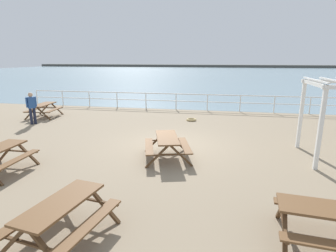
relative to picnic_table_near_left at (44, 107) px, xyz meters
name	(u,v)px	position (x,y,z in m)	size (l,w,h in m)	color
ground_plane	(171,148)	(8.26, -3.90, -0.68)	(30.00, 24.00, 0.20)	gray
sea_band	(213,73)	(8.26, 48.85, -0.58)	(142.00, 90.00, 0.01)	gray
distant_shoreline	(216,67)	(8.26, 91.85, -0.58)	(142.00, 6.00, 1.80)	#4C4C47
seaward_railing	(192,99)	(8.26, 3.85, 0.17)	(23.07, 0.07, 1.08)	white
picnic_table_near_left	(44,107)	(0.00, 0.00, 0.00)	(1.71, 1.96, 0.80)	brown
picnic_table_mid_centre	(330,218)	(12.14, -9.20, 0.00)	(1.95, 1.70, 0.80)	brown
picnic_table_far_left	(167,142)	(8.38, -5.30, 0.00)	(1.93, 2.14, 0.80)	brown
picnic_table_far_right	(62,211)	(7.26, -9.90, 0.00)	(1.79, 2.02, 0.80)	brown
visitor	(32,106)	(0.52, -1.68, 0.36)	(0.37, 0.45, 1.66)	#1E2338
rope_coil	(191,120)	(8.59, 0.68, -0.53)	(0.55, 0.55, 0.11)	tan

